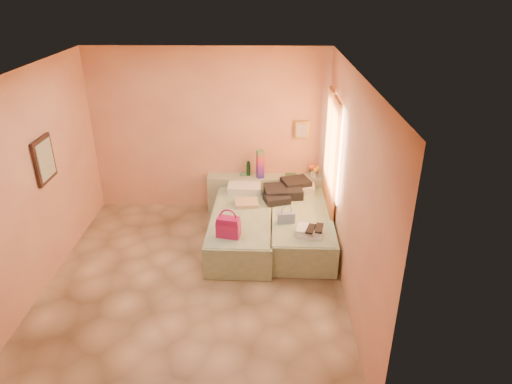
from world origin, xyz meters
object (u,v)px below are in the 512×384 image
blue_handbag (286,218)px  towel_stack (310,231)px  bed_right (300,227)px  water_bottle (248,169)px  magenta_handbag (228,227)px  flower_vase (314,170)px  headboard_ledge (267,193)px  bed_left (242,228)px  green_book (291,175)px

blue_handbag → towel_stack: blue_handbag is taller
bed_right → blue_handbag: blue_handbag is taller
water_bottle → magenta_handbag: bearing=-96.9°
water_bottle → flower_vase: (1.13, -0.03, 0.00)m
flower_vase → magenta_handbag: flower_vase is taller
bed_right → towel_stack: 0.72m
bed_right → towel_stack: (0.08, -0.65, 0.30)m
water_bottle → flower_vase: size_ratio=0.96×
bed_right → magenta_handbag: size_ratio=6.26×
headboard_ledge → bed_right: size_ratio=1.02×
bed_left → towel_stack: size_ratio=5.71×
flower_vase → blue_handbag: (-0.52, -1.36, -0.20)m
headboard_ledge → magenta_handbag: magenta_handbag is taller
bed_left → blue_handbag: bearing=-19.3°
headboard_ledge → blue_handbag: bearing=-78.2°
blue_handbag → green_book: bearing=77.3°
water_bottle → magenta_handbag: 1.81m
headboard_ledge → towel_stack: size_ratio=5.86×
green_book → water_bottle: bearing=-178.4°
water_bottle → green_book: 0.74m
green_book → flower_vase: bearing=1.9°
water_bottle → towel_stack: size_ratio=0.71×
bed_left → green_book: (0.79, 1.13, 0.42)m
bed_left → green_book: bearing=56.2°
bed_right → blue_handbag: bearing=-126.4°
bed_right → water_bottle: (-0.84, 1.08, 0.52)m
bed_left → towel_stack: bearing=-29.5°
headboard_ledge → towel_stack: (0.61, -1.70, 0.23)m
green_book → towel_stack: 1.73m
magenta_handbag → blue_handbag: size_ratio=1.28×
green_book → towel_stack: bearing=-80.4°
bed_left → flower_vase: flower_vase is taller
bed_left → flower_vase: 1.71m
green_book → magenta_handbag: (-0.95, -1.77, -0.02)m
water_bottle → magenta_handbag: water_bottle is taller
flower_vase → water_bottle: bearing=178.5°
green_book → flower_vase: 0.41m
blue_handbag → water_bottle: bearing=106.2°
flower_vase → blue_handbag: flower_vase is taller
flower_vase → magenta_handbag: (-1.34, -1.77, -0.13)m
bed_right → flower_vase: bearing=76.2°
bed_left → flower_vase: bearing=44.6°
headboard_ledge → green_book: green_book is taller
headboard_ledge → water_bottle: (-0.32, 0.03, 0.45)m
bed_right → flower_vase: 1.21m
bed_left → magenta_handbag: bearing=-102.6°
green_book → magenta_handbag: bearing=-115.0°
bed_right → water_bottle: bearing=129.2°
bed_right → blue_handbag: 0.51m
headboard_ledge → green_book: size_ratio=10.55×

